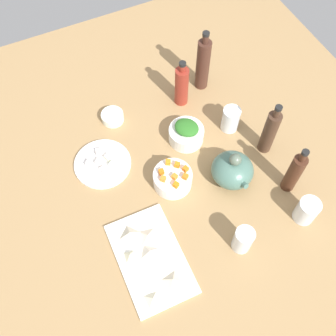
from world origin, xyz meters
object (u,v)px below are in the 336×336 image
Objects in this scene: bottle_2 at (182,86)px; drinking_glass_2 at (307,211)px; bowl_greens at (186,135)px; bowl_carrots at (174,179)px; bottle_3 at (203,64)px; drinking_glass_1 at (231,119)px; teapot at (233,170)px; bottle_0 at (294,173)px; cutting_board at (151,258)px; bottle_1 at (270,132)px; bowl_small_side at (113,117)px; plate_tofu at (103,164)px; drinking_glass_0 at (243,240)px.

bottle_2 reaches higher than drinking_glass_2.
bowl_carrots is (15.55, -13.01, 0.05)cm from bowl_greens.
bottle_2 is at bearing -69.57° from bottle_3.
drinking_glass_1 is at bearing 83.26° from bowl_greens.
teapot is 1.71× the size of drinking_glass_2.
bottle_2 is (-18.38, 6.92, 6.34)cm from bowl_greens.
bottle_2 is (-53.27, -17.43, -0.50)cm from bottle_0.
bowl_greens is 1.30× the size of drinking_glass_1.
cutting_board is 1.99× the size of teapot.
bowl_greens is at bearing -123.01° from bottle_1.
teapot reaches higher than drinking_glass_2.
teapot reaches higher than cutting_board.
drinking_glass_2 is (30.76, -3.29, -5.72)cm from bottle_1.
drinking_glass_2 is at bearing 31.71° from teapot.
bottle_2 is (-41.18, -0.29, 3.69)cm from teapot.
cutting_board is 60.68cm from bowl_small_side.
teapot is at bearing 70.29° from bowl_carrots.
drinking_glass_1 is 1.06× the size of drinking_glass_2.
plate_tofu is 49.01cm from teapot.
bottle_2 is at bearing -150.87° from drinking_glass_1.
bottle_0 is 2.19× the size of drinking_glass_0.
plate_tofu is 1.27× the size of teapot.
bowl_small_side is 0.53× the size of teapot.
bottle_1 is (-18.15, 1.40, 0.75)cm from bottle_0.
bottle_0 reaches higher than cutting_board.
drinking_glass_1 is at bearing 154.67° from drinking_glass_0.
bottle_0 reaches higher than bowl_carrots.
bowl_greens is 20.28cm from bowl_carrots.
bottle_3 is at bearing 140.60° from bowl_greens.
teapot reaches higher than drinking_glass_0.
drinking_glass_2 is at bearing 5.15° from drinking_glass_1.
bottle_0 is 56.05cm from bottle_2.
drinking_glass_0 is (65.59, -9.85, -4.08)cm from bottle_2.
cutting_board is 43.03cm from teapot.
bowl_small_side is at bearing -163.98° from drinking_glass_0.
bottle_3 is 25.94cm from drinking_glass_1.
drinking_glass_0 is at bearing -17.18° from bottle_3.
plate_tofu is 28.27cm from bowl_carrots.
drinking_glass_1 is (-36.17, 50.95, 4.78)cm from cutting_board.
drinking_glass_1 reaches higher than bowl_carrots.
bottle_0 is 0.94× the size of bottle_1.
bowl_carrots is 21.64cm from teapot.
drinking_glass_1 is at bearing 29.13° from bottle_2.
bowl_small_side is 0.38× the size of bottle_0.
bottle_0 is at bearing 54.80° from teapot.
bottle_3 is at bearing 110.39° from plate_tofu.
bottle_1 is 40.16cm from bottle_3.
bottle_0 is at bearing 39.82° from bowl_small_side.
bowl_small_side is at bearing 148.17° from plate_tofu.
bottle_2 reaches higher than plate_tofu.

